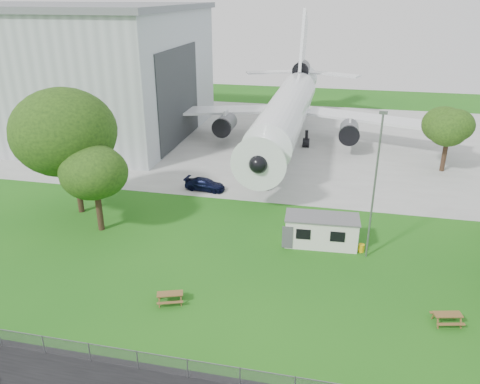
% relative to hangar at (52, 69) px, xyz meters
% --- Properties ---
extents(ground, '(160.00, 160.00, 0.00)m').
position_rel_hangar_xyz_m(ground, '(37.97, -36.00, -9.41)').
color(ground, '#2A7419').
extents(concrete_apron, '(120.00, 46.00, 0.03)m').
position_rel_hangar_xyz_m(concrete_apron, '(37.97, 2.00, -9.39)').
color(concrete_apron, '#B7B7B2').
rests_on(concrete_apron, ground).
extents(hangar, '(43.00, 31.00, 18.55)m').
position_rel_hangar_xyz_m(hangar, '(0.00, 0.00, 0.00)').
color(hangar, '#B2B7BC').
rests_on(hangar, ground).
extents(airliner, '(46.36, 47.73, 17.69)m').
position_rel_hangar_xyz_m(airliner, '(35.97, -0.14, -4.14)').
color(airliner, white).
rests_on(airliner, ground).
extents(site_cabin, '(6.82, 3.03, 2.62)m').
position_rel_hangar_xyz_m(site_cabin, '(42.39, -28.54, -8.09)').
color(site_cabin, silver).
rests_on(site_cabin, ground).
extents(picnic_west, '(2.19, 2.01, 0.76)m').
position_rel_hangar_xyz_m(picnic_west, '(32.59, -39.14, -9.41)').
color(picnic_west, brown).
rests_on(picnic_west, ground).
extents(picnic_east, '(2.09, 1.87, 0.76)m').
position_rel_hangar_xyz_m(picnic_east, '(51.06, -37.43, -9.41)').
color(picnic_east, brown).
rests_on(picnic_east, ground).
extents(fence, '(58.00, 0.04, 1.30)m').
position_rel_hangar_xyz_m(fence, '(37.97, -45.50, -9.41)').
color(fence, gray).
rests_on(fence, ground).
extents(lamp_mast, '(0.16, 0.16, 12.00)m').
position_rel_hangar_xyz_m(lamp_mast, '(46.17, -29.80, -3.41)').
color(lamp_mast, slate).
rests_on(lamp_mast, ground).
extents(tree_west_big, '(9.49, 9.49, 12.53)m').
position_rel_hangar_xyz_m(tree_west_big, '(18.85, -26.97, -1.63)').
color(tree_west_big, '#382619').
rests_on(tree_west_big, ground).
extents(tree_west_small, '(5.89, 5.89, 8.65)m').
position_rel_hangar_xyz_m(tree_west_small, '(22.61, -30.06, -3.72)').
color(tree_west_small, '#382619').
rests_on(tree_west_small, ground).
extents(tree_far_apron, '(5.31, 5.31, 8.02)m').
position_rel_hangar_xyz_m(tree_far_apron, '(55.75, -7.20, -4.07)').
color(tree_far_apron, '#382619').
rests_on(tree_far_apron, ground).
extents(car_apron_van, '(4.60, 2.21, 1.29)m').
position_rel_hangar_xyz_m(car_apron_van, '(29.27, -19.10, -8.76)').
color(car_apron_van, black).
rests_on(car_apron_van, ground).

